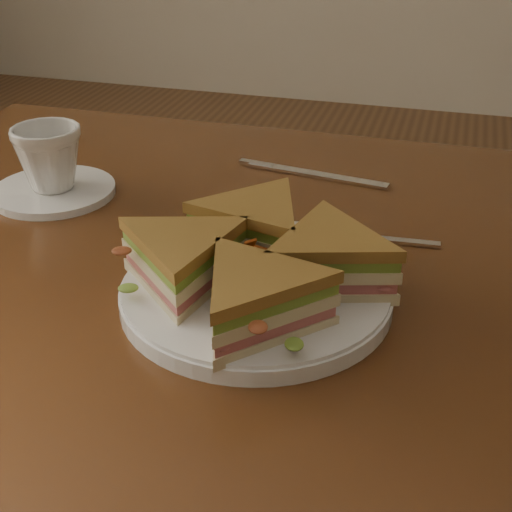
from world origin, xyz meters
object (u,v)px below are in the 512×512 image
object	(u,v)px
table	(287,328)
spoon	(319,232)
knife	(306,173)
saucer	(54,191)
plate	(256,293)
sandwich_wedges	(256,261)
coffee_cup	(49,158)

from	to	relation	value
table	spoon	bearing A→B (deg)	67.50
spoon	knife	bearing A→B (deg)	103.42
table	saucer	world-z (taller)	saucer
plate	saucer	world-z (taller)	plate
plate	saucer	bearing A→B (deg)	151.99
sandwich_wedges	coffee_cup	xyz separation A→B (m)	(-0.32, 0.17, 0.01)
table	plate	bearing A→B (deg)	-95.11
saucer	coffee_cup	distance (m)	0.05
sandwich_wedges	knife	xyz separation A→B (m)	(-0.02, 0.32, -0.04)
spoon	saucer	xyz separation A→B (m)	(-0.35, 0.02, 0.00)
sandwich_wedges	knife	size ratio (longest dim) A/B	1.47
knife	saucer	xyz separation A→B (m)	(-0.30, -0.15, 0.00)
sandwich_wedges	spoon	bearing A→B (deg)	78.60
table	knife	bearing A→B (deg)	97.72
spoon	knife	world-z (taller)	spoon
table	sandwich_wedges	xyz separation A→B (m)	(-0.01, -0.10, 0.14)
spoon	saucer	distance (m)	0.35
knife	saucer	bearing A→B (deg)	-144.23
table	plate	size ratio (longest dim) A/B	4.52
table	spoon	xyz separation A→B (m)	(0.02, 0.05, 0.10)
spoon	saucer	world-z (taller)	same
table	sandwich_wedges	world-z (taller)	sandwich_wedges
table	saucer	distance (m)	0.35
plate	sandwich_wedges	bearing A→B (deg)	146.31
saucer	coffee_cup	world-z (taller)	coffee_cup
table	plate	xyz separation A→B (m)	(-0.01, -0.10, 0.11)
table	saucer	bearing A→B (deg)	167.98
plate	sandwich_wedges	size ratio (longest dim) A/B	0.84
sandwich_wedges	knife	bearing A→B (deg)	93.78
coffee_cup	saucer	bearing A→B (deg)	0.00
sandwich_wedges	table	bearing A→B (deg)	84.89
table	coffee_cup	xyz separation A→B (m)	(-0.33, 0.07, 0.15)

